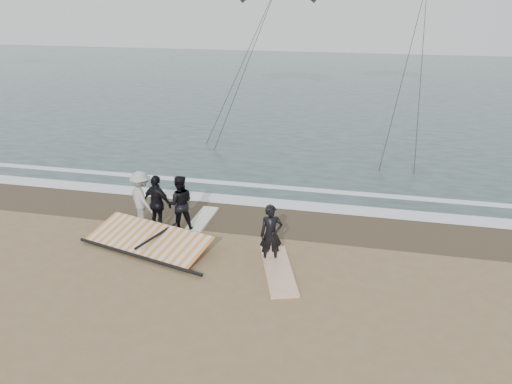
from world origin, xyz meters
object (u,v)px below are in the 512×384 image
board_white (278,270)px  sail_rig (148,240)px  board_cream (202,220)px  man_main (271,234)px

board_white → sail_rig: 4.35m
board_white → board_cream: bearing=121.2°
board_white → board_cream: 4.27m
board_cream → man_main: bearing=-37.6°
man_main → board_white: bearing=-77.6°
man_main → board_cream: man_main is taller
man_main → board_white: (0.32, -0.52, -0.85)m
sail_rig → man_main: bearing=-2.6°
sail_rig → board_white: bearing=-9.3°
man_main → board_white: 1.05m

